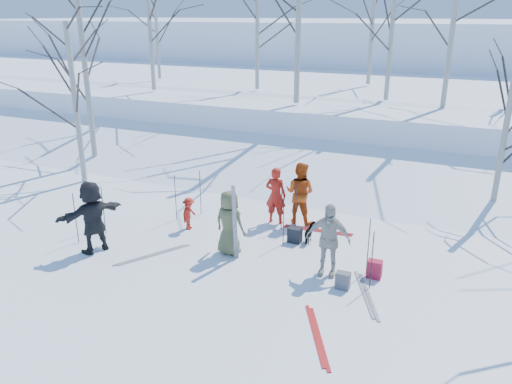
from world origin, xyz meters
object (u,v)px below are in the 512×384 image
at_px(dog, 311,233).
at_px(backpack_red, 374,269).
at_px(skier_grey_west, 92,217).
at_px(skier_red_north, 276,195).
at_px(skier_red_seated, 189,214).
at_px(skier_redor_behind, 300,193).
at_px(skier_olive_center, 229,223).
at_px(backpack_dark, 295,235).
at_px(skier_cream_east, 328,240).
at_px(backpack_grey, 343,281).

relative_size(dog, backpack_red, 1.41).
bearing_deg(skier_grey_west, skier_red_north, 158.52).
relative_size(skier_red_seated, dog, 1.53).
xyz_separation_m(skier_grey_west, dog, (4.72, 2.64, -0.66)).
height_order(skier_redor_behind, skier_grey_west, skier_grey_west).
bearing_deg(skier_red_north, skier_redor_behind, -158.47).
bearing_deg(skier_olive_center, backpack_dark, -127.75).
relative_size(skier_cream_east, dog, 2.88).
relative_size(skier_red_seated, skier_grey_west, 0.50).
distance_m(skier_red_north, backpack_grey, 3.88).
height_order(skier_red_north, skier_cream_east, skier_cream_east).
bearing_deg(dog, skier_red_north, -41.84).
xyz_separation_m(skier_olive_center, skier_red_north, (0.30, 2.24, -0.00)).
relative_size(skier_red_north, backpack_red, 3.86).
distance_m(skier_cream_east, backpack_red, 1.24).
distance_m(skier_olive_center, skier_cream_east, 2.47).
relative_size(dog, backpack_grey, 1.56).
distance_m(skier_cream_east, backpack_dark, 1.88).
xyz_separation_m(dog, backpack_dark, (-0.37, -0.16, -0.05)).
bearing_deg(backpack_dark, backpack_red, -24.04).
bearing_deg(skier_red_seated, backpack_red, -99.65).
bearing_deg(skier_red_seated, skier_olive_center, -119.85).
bearing_deg(skier_redor_behind, dog, 126.36).
height_order(skier_redor_behind, skier_red_seated, skier_redor_behind).
bearing_deg(skier_red_seated, skier_red_north, -57.84).
xyz_separation_m(skier_red_north, backpack_dark, (0.94, -1.00, -0.61)).
bearing_deg(skier_redor_behind, skier_olive_center, 74.65).
bearing_deg(backpack_red, skier_grey_west, -167.38).
distance_m(dog, backpack_grey, 2.34).
relative_size(dog, backpack_dark, 1.48).
height_order(skier_red_seated, skier_cream_east, skier_cream_east).
distance_m(skier_red_seated, skier_cream_east, 4.26).
distance_m(skier_redor_behind, dog, 1.48).
bearing_deg(backpack_dark, skier_grey_west, -150.30).
relative_size(skier_olive_center, skier_red_seated, 1.80).
xyz_separation_m(skier_cream_east, dog, (-0.85, 1.42, -0.60)).
distance_m(skier_grey_west, backpack_grey, 6.16).
height_order(skier_red_north, skier_grey_west, skier_grey_west).
relative_size(skier_red_seated, backpack_red, 2.15).
bearing_deg(backpack_grey, skier_red_north, 134.20).
relative_size(backpack_grey, backpack_dark, 0.95).
bearing_deg(dog, backpack_dark, 13.69).
xyz_separation_m(backpack_grey, backpack_dark, (-1.73, 1.75, 0.01)).
height_order(skier_olive_center, skier_red_seated, skier_olive_center).
distance_m(skier_grey_west, backpack_dark, 5.06).
height_order(skier_olive_center, skier_cream_east, skier_cream_east).
xyz_separation_m(skier_olive_center, skier_redor_behind, (0.90, 2.53, 0.07)).
height_order(skier_red_seated, backpack_dark, skier_red_seated).
bearing_deg(skier_olive_center, skier_redor_behind, -102.40).
height_order(skier_olive_center, skier_grey_west, skier_grey_west).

